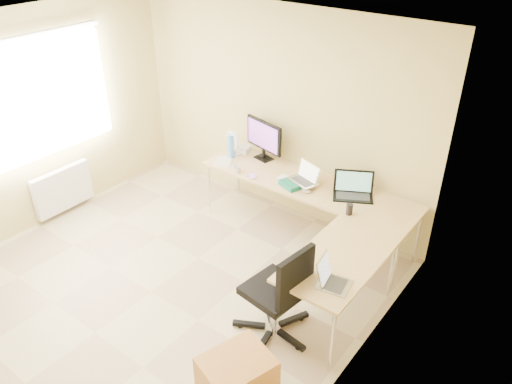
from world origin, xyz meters
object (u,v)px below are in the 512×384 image
Objects in this scene: desk_main at (306,210)px; office_chair at (274,291)px; laptop_center at (303,174)px; laptop_black at (354,186)px; laptop_return at (335,276)px; monitor at (264,140)px; desk_fan at (235,144)px; water_bottle at (231,146)px; keyboard at (294,182)px; desk_return at (336,288)px; mug at (237,169)px.

office_chair reaches higher than desk_main.
laptop_black is (0.57, 0.13, -0.02)m from laptop_center.
laptop_center is 1.70m from laptop_return.
office_chair is (1.38, -1.72, -0.49)m from monitor.
office_chair is (1.74, -1.59, -0.39)m from desk_fan.
desk_fan is at bearing 90.00° from water_bottle.
water_bottle is at bearing 146.57° from office_chair.
laptop_center is 0.79× the size of keyboard.
desk_return is 2.41m from desk_fan.
monitor is 0.39m from desk_fan.
monitor reaches higher than mug.
keyboard reaches higher than desk_return.
desk_main is 8.45× the size of laptop_return.
laptop_return is (0.56, -1.40, -0.03)m from laptop_black.
laptop_center is at bearing -89.42° from desk_main.
desk_main is at bearing 20.38° from mug.
monitor reaches higher than water_bottle.
water_bottle reaches higher than laptop_return.
desk_main is at bearing 155.26° from laptop_black.
desk_fan reaches higher than laptop_black.
desk_return is at bearing -21.51° from monitor.
desk_return is 13.09× the size of mug.
laptop_black reaches higher than laptop_return.
water_bottle is at bearing -179.16° from desk_main.
laptop_black is 1.51m from laptop_return.
laptop_black reaches higher than desk_return.
laptop_return is (1.12, -1.27, -0.06)m from laptop_center.
desk_return is 2.17× the size of monitor.
mug reaches higher than desk_main.
laptop_black is at bearing 11.52° from laptop_return.
desk_fan reaches higher than laptop_center.
desk_main is at bearing 34.30° from keyboard.
monitor reaches higher than keyboard.
monitor reaches higher than desk_main.
keyboard is at bearing -149.00° from desk_main.
laptop_black is at bearing 17.02° from desk_fan.
mug is (-0.80, -0.20, -0.11)m from laptop_center.
laptop_black is at bearing 6.17° from monitor.
laptop_return is at bearing -30.90° from water_bottle.
desk_fan is at bearing -146.65° from monitor.
laptop_return reaches higher than desk_main.
desk_return is 3.18× the size of keyboard.
keyboard is at bearing 124.74° from office_chair.
office_chair is at bearing -38.23° from monitor.
laptop_center is 1.04× the size of water_bottle.
keyboard is 0.39× the size of office_chair.
laptop_return is (1.26, -1.28, 0.10)m from keyboard.
desk_return is 2.21m from monitor.
desk_fan is (-1.13, 0.07, 0.52)m from desk_main.
monitor is 1.35m from laptop_black.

